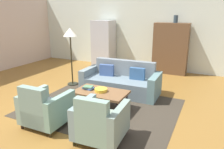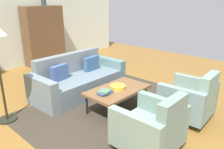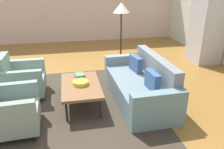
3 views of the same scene
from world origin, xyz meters
TOP-DOWN VIEW (x-y plane):
  - ground_plane at (0.00, 0.00)m, footprint 10.98×10.98m
  - area_rug at (0.50, 0.13)m, footprint 3.40×2.60m
  - couch at (0.50, 1.26)m, footprint 2.12×0.96m
  - coffee_table at (0.50, 0.08)m, footprint 1.20×0.70m
  - armchair_left at (-0.09, -1.09)m, footprint 0.81×0.81m
  - armchair_right at (1.11, -1.09)m, footprint 0.85×0.85m
  - fruit_bowl at (0.51, 0.08)m, footprint 0.29×0.29m
  - book_stack at (0.17, 0.08)m, footprint 0.27×0.22m
  - cabinet at (1.30, 3.86)m, footprint 1.20×0.51m
  - vase_tall at (1.40, 3.86)m, footprint 0.15×0.15m

SIDE VIEW (x-z plane):
  - ground_plane at x=0.00m, z-range 0.00..0.00m
  - area_rug at x=0.50m, z-range 0.00..0.01m
  - couch at x=0.50m, z-range -0.14..0.72m
  - armchair_left at x=-0.09m, z-range -0.10..0.78m
  - armchair_right at x=1.11m, z-range -0.10..0.78m
  - coffee_table at x=0.50m, z-range 0.17..0.59m
  - fruit_bowl at x=0.51m, z-range 0.42..0.49m
  - book_stack at x=0.17m, z-range 0.42..0.49m
  - cabinet at x=1.30m, z-range 0.00..1.80m
  - vase_tall at x=1.40m, z-range 1.80..2.06m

